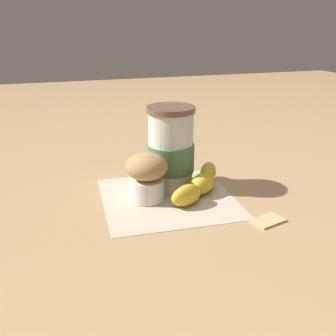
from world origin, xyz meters
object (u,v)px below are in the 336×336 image
(coffee_cup, at_px, (171,150))
(muffin, at_px, (147,175))
(banana, at_px, (200,183))
(sugar_packet, at_px, (268,220))

(coffee_cup, relative_size, muffin, 1.81)
(muffin, xyz_separation_m, banana, (0.00, 0.10, -0.03))
(muffin, bearing_deg, sugar_packet, 49.48)
(muffin, height_order, banana, muffin)
(muffin, bearing_deg, banana, 87.93)
(sugar_packet, bearing_deg, muffin, -130.52)
(banana, height_order, sugar_packet, banana)
(coffee_cup, distance_m, banana, 0.08)
(coffee_cup, relative_size, banana, 1.06)
(muffin, bearing_deg, coffee_cup, 127.33)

